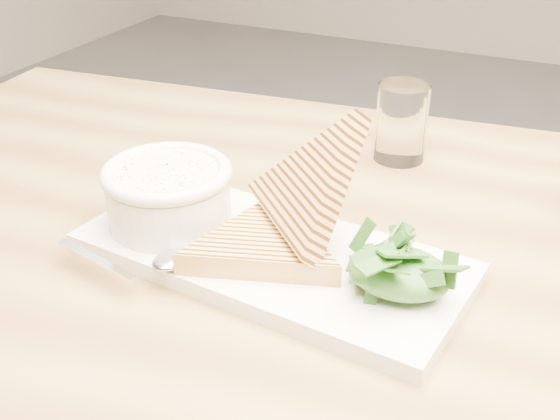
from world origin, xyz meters
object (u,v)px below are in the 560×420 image
at_px(platter, 271,256).
at_px(soup_bowl, 169,201).
at_px(glass_near, 401,123).
at_px(table_top, 331,294).

bearing_deg(platter, soup_bowl, 178.89).
distance_m(soup_bowl, glass_near, 0.32).
xyz_separation_m(soup_bowl, glass_near, (0.16, 0.29, 0.01)).
relative_size(table_top, soup_bowl, 10.64).
bearing_deg(table_top, soup_bowl, -178.99).
height_order(soup_bowl, glass_near, glass_near).
xyz_separation_m(platter, soup_bowl, (-0.12, 0.00, 0.03)).
relative_size(table_top, glass_near, 13.56).
bearing_deg(soup_bowl, glass_near, 61.37).
bearing_deg(table_top, glass_near, 94.24).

